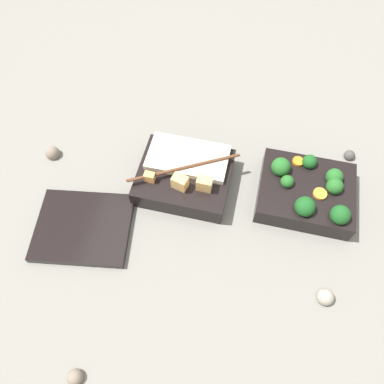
% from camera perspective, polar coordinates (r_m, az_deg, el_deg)
% --- Properties ---
extents(ground_plane, '(3.00, 3.00, 0.00)m').
position_cam_1_polar(ground_plane, '(0.78, 8.22, -0.50)').
color(ground_plane, slate).
extents(bento_tray_vegetable, '(0.19, 0.16, 0.07)m').
position_cam_1_polar(bento_tray_vegetable, '(0.78, 17.07, 0.03)').
color(bento_tray_vegetable, black).
rests_on(bento_tray_vegetable, ground_plane).
extents(bento_tray_rice, '(0.21, 0.16, 0.07)m').
position_cam_1_polar(bento_tray_rice, '(0.77, -1.10, 2.53)').
color(bento_tray_rice, black).
rests_on(bento_tray_rice, ground_plane).
extents(bento_lid, '(0.20, 0.18, 0.01)m').
position_cam_1_polar(bento_lid, '(0.76, -16.22, -5.17)').
color(bento_lid, black).
rests_on(bento_lid, ground_plane).
extents(pebble_0, '(0.03, 0.03, 0.03)m').
position_cam_1_polar(pebble_0, '(0.73, 19.64, -14.82)').
color(pebble_0, gray).
rests_on(pebble_0, ground_plane).
extents(pebble_1, '(0.03, 0.03, 0.03)m').
position_cam_1_polar(pebble_1, '(0.69, -17.36, -25.33)').
color(pebble_1, '#7A6B5B').
rests_on(pebble_1, ground_plane).
extents(pebble_2, '(0.02, 0.02, 0.02)m').
position_cam_1_polar(pebble_2, '(0.89, 22.85, 5.15)').
color(pebble_2, '#474442').
rests_on(pebble_2, ground_plane).
extents(pebble_3, '(0.03, 0.03, 0.03)m').
position_cam_1_polar(pebble_3, '(0.88, -20.46, 5.57)').
color(pebble_3, '#7A6B5B').
rests_on(pebble_3, ground_plane).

